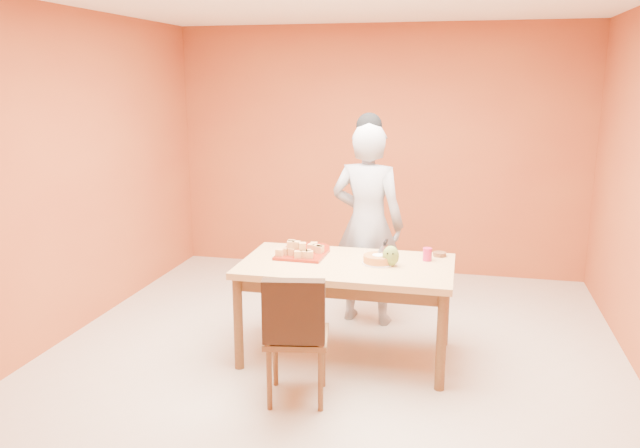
% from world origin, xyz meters
% --- Properties ---
extents(floor, '(5.00, 5.00, 0.00)m').
position_xyz_m(floor, '(0.00, 0.00, 0.00)').
color(floor, beige).
rests_on(floor, ground).
extents(wall_back, '(4.50, 0.00, 4.50)m').
position_xyz_m(wall_back, '(0.00, 2.50, 1.35)').
color(wall_back, '#B15528').
rests_on(wall_back, floor).
extents(wall_left, '(0.00, 5.00, 5.00)m').
position_xyz_m(wall_left, '(-2.25, 0.00, 1.35)').
color(wall_left, '#B15528').
rests_on(wall_left, floor).
extents(dining_table, '(1.60, 0.90, 0.76)m').
position_xyz_m(dining_table, '(0.10, 0.14, 0.67)').
color(dining_table, tan).
rests_on(dining_table, floor).
extents(dining_chair, '(0.49, 0.55, 0.91)m').
position_xyz_m(dining_chair, '(-0.10, -0.60, 0.47)').
color(dining_chair, brown).
rests_on(dining_chair, floor).
extents(pastry_pile, '(0.33, 0.33, 0.11)m').
position_xyz_m(pastry_pile, '(-0.28, 0.26, 0.84)').
color(pastry_pile, tan).
rests_on(pastry_pile, pastry_platter).
extents(person, '(0.70, 0.51, 1.77)m').
position_xyz_m(person, '(0.14, 0.92, 0.88)').
color(person, gray).
rests_on(person, floor).
extents(pastry_platter, '(0.38, 0.38, 0.02)m').
position_xyz_m(pastry_platter, '(-0.28, 0.26, 0.77)').
color(pastry_platter, maroon).
rests_on(pastry_platter, dining_table).
extents(red_dinner_plate, '(0.33, 0.33, 0.02)m').
position_xyz_m(red_dinner_plate, '(-0.24, 0.49, 0.77)').
color(red_dinner_plate, maroon).
rests_on(red_dinner_plate, dining_table).
extents(white_cake_plate, '(0.32, 0.32, 0.01)m').
position_xyz_m(white_cake_plate, '(0.34, 0.18, 0.77)').
color(white_cake_plate, white).
rests_on(white_cake_plate, dining_table).
extents(sponge_cake, '(0.28, 0.28, 0.05)m').
position_xyz_m(sponge_cake, '(0.34, 0.18, 0.80)').
color(sponge_cake, '#CD8635').
rests_on(sponge_cake, white_cake_plate).
extents(cake_server, '(0.05, 0.24, 0.01)m').
position_xyz_m(cake_server, '(0.35, 0.36, 0.83)').
color(cake_server, silver).
rests_on(cake_server, sponge_cake).
extents(egg_ornament, '(0.15, 0.13, 0.16)m').
position_xyz_m(egg_ornament, '(0.44, 0.14, 0.84)').
color(egg_ornament, olive).
rests_on(egg_ornament, dining_table).
extents(magenta_glass, '(0.08, 0.08, 0.10)m').
position_xyz_m(magenta_glass, '(0.69, 0.35, 0.81)').
color(magenta_glass, '#B41B4B').
rests_on(magenta_glass, dining_table).
extents(checker_tin, '(0.11, 0.11, 0.03)m').
position_xyz_m(checker_tin, '(0.78, 0.49, 0.78)').
color(checker_tin, '#37200F').
rests_on(checker_tin, dining_table).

